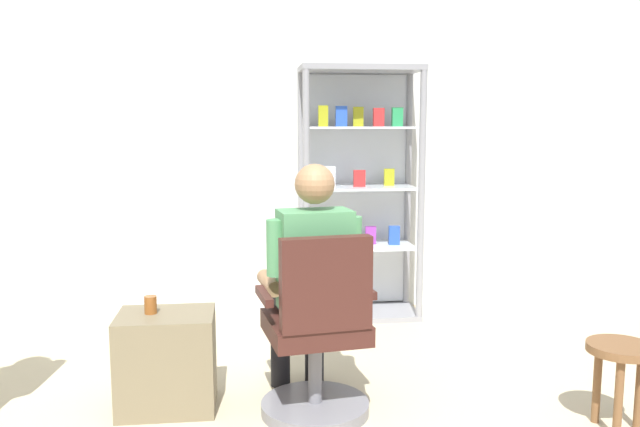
# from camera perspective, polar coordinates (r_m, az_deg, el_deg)

# --- Properties ---
(back_wall) EXTENTS (6.00, 0.10, 2.70)m
(back_wall) POSITION_cam_1_polar(r_m,az_deg,el_deg) (5.20, -1.46, 6.39)
(back_wall) COLOR silver
(back_wall) RESTS_ON ground
(display_cabinet_main) EXTENTS (0.90, 0.45, 1.90)m
(display_cabinet_main) POSITION_cam_1_polar(r_m,az_deg,el_deg) (5.04, 3.32, 1.97)
(display_cabinet_main) COLOR gray
(display_cabinet_main) RESTS_ON ground
(office_chair) EXTENTS (0.60, 0.56, 0.96)m
(office_chair) POSITION_cam_1_polar(r_m,az_deg,el_deg) (3.36, -0.20, -11.17)
(office_chair) COLOR slate
(office_chair) RESTS_ON ground
(seated_shopkeeper) EXTENTS (0.53, 0.60, 1.29)m
(seated_shopkeeper) POSITION_cam_1_polar(r_m,az_deg,el_deg) (3.42, -0.90, -5.25)
(seated_shopkeeper) COLOR black
(seated_shopkeeper) RESTS_ON ground
(storage_crate) EXTENTS (0.50, 0.38, 0.51)m
(storage_crate) POSITION_cam_1_polar(r_m,az_deg,el_deg) (3.61, -13.14, -12.35)
(storage_crate) COLOR #72664C
(storage_crate) RESTS_ON ground
(tea_glass) EXTENTS (0.06, 0.06, 0.09)m
(tea_glass) POSITION_cam_1_polar(r_m,az_deg,el_deg) (3.54, -14.48, -7.68)
(tea_glass) COLOR brown
(tea_glass) RESTS_ON storage_crate
(wooden_stool) EXTENTS (0.32, 0.32, 0.44)m
(wooden_stool) POSITION_cam_1_polar(r_m,az_deg,el_deg) (3.55, 24.58, -11.63)
(wooden_stool) COLOR brown
(wooden_stool) RESTS_ON ground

